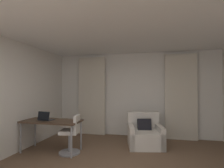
{
  "coord_description": "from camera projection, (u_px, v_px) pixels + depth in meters",
  "views": [
    {
      "loc": [
        0.58,
        -2.61,
        1.52
      ],
      "look_at": [
        -0.32,
        1.28,
        1.59
      ],
      "focal_mm": 28.49,
      "sensor_mm": 36.0,
      "label": 1
    }
  ],
  "objects": [
    {
      "name": "desk_chair",
      "position": [
        71.0,
        136.0,
        4.08
      ],
      "size": [
        0.48,
        0.48,
        0.88
      ],
      "color": "gray",
      "rests_on": "ground"
    },
    {
      "name": "laptop",
      "position": [
        46.0,
        118.0,
        4.2
      ],
      "size": [
        0.35,
        0.28,
        0.22
      ],
      "color": "#2D2D33",
      "rests_on": "desk"
    },
    {
      "name": "armchair",
      "position": [
        145.0,
        135.0,
        4.61
      ],
      "size": [
        1.0,
        0.99,
        0.83
      ],
      "color": "silver",
      "rests_on": "ground"
    },
    {
      "name": "curtain_right_panel",
      "position": [
        181.0,
        97.0,
        5.19
      ],
      "size": [
        0.9,
        0.06,
        2.5
      ],
      "color": "beige",
      "rests_on": "ground"
    },
    {
      "name": "curtain_left_panel",
      "position": [
        92.0,
        96.0,
        5.8
      ],
      "size": [
        0.9,
        0.06,
        2.5
      ],
      "color": "beige",
      "rests_on": "ground"
    },
    {
      "name": "wall_window",
      "position": [
        134.0,
        94.0,
        5.62
      ],
      "size": [
        5.12,
        0.06,
        2.6
      ],
      "color": "silver",
      "rests_on": "ground"
    },
    {
      "name": "ceiling",
      "position": [
        113.0,
        14.0,
        2.7
      ],
      "size": [
        5.12,
        6.12,
        0.06
      ],
      "primitive_type": "cube",
      "color": "white",
      "rests_on": "wall_left"
    },
    {
      "name": "desk",
      "position": [
        52.0,
        123.0,
        4.22
      ],
      "size": [
        1.37,
        0.62,
        0.73
      ],
      "color": "#4C3828",
      "rests_on": "ground"
    }
  ]
}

